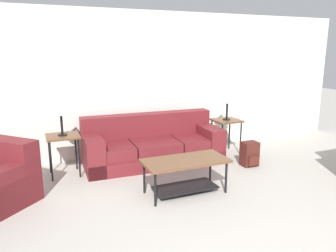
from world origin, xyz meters
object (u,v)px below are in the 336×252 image
(table_lamp_left, at_px, (60,108))
(backpack, at_px, (250,154))
(side_table_left, at_px, (63,140))
(side_table_right, at_px, (226,124))
(couch, at_px, (153,146))
(table_lamp_right, at_px, (227,97))
(coffee_table, at_px, (185,168))

(table_lamp_left, relative_size, backpack, 1.33)
(side_table_left, relative_size, side_table_right, 1.00)
(couch, distance_m, backpack, 1.66)
(couch, distance_m, table_lamp_right, 1.66)
(coffee_table, xyz_separation_m, side_table_right, (1.49, 1.33, 0.21))
(coffee_table, bearing_deg, table_lamp_right, 41.64)
(table_lamp_right, bearing_deg, table_lamp_left, 180.00)
(table_lamp_right, xyz_separation_m, backpack, (-0.02, -0.77, -0.87))
(side_table_left, height_order, table_lamp_left, table_lamp_left)
(side_table_right, xyz_separation_m, backpack, (-0.02, -0.77, -0.36))
(couch, bearing_deg, backpack, -28.95)
(coffee_table, bearing_deg, side_table_right, 41.64)
(coffee_table, relative_size, backpack, 2.79)
(coffee_table, distance_m, table_lamp_left, 2.09)
(couch, height_order, coffee_table, couch)
(side_table_right, xyz_separation_m, table_lamp_right, (0.00, 0.00, 0.51))
(coffee_table, relative_size, side_table_right, 1.79)
(coffee_table, distance_m, backpack, 1.58)
(side_table_right, bearing_deg, side_table_left, 180.00)
(couch, xyz_separation_m, coffee_table, (-0.03, -1.35, 0.06))
(table_lamp_left, distance_m, table_lamp_right, 2.94)
(table_lamp_right, relative_size, backpack, 1.33)
(table_lamp_right, bearing_deg, coffee_table, -138.36)
(couch, distance_m, side_table_left, 1.49)
(table_lamp_left, height_order, backpack, table_lamp_left)
(side_table_left, relative_size, backpack, 1.56)
(couch, bearing_deg, side_table_left, -178.98)
(side_table_left, bearing_deg, coffee_table, -42.56)
(coffee_table, xyz_separation_m, side_table_left, (-1.45, 1.33, 0.21))
(coffee_table, relative_size, table_lamp_left, 2.09)
(side_table_left, bearing_deg, backpack, -14.87)
(side_table_right, height_order, backpack, side_table_right)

